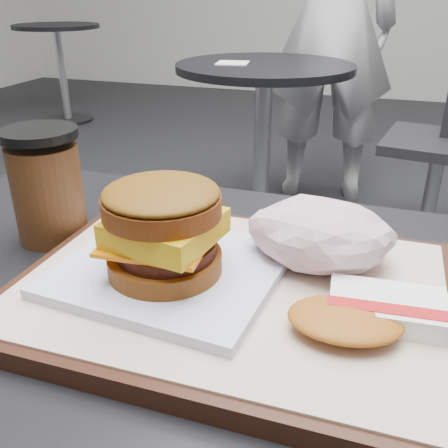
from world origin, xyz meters
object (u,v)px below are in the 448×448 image
crumpled_wrapper (321,234)px  patron (332,22)px  coffee_cup (47,188)px  breakfast_sandwich (166,239)px  hash_brown (369,313)px  neighbor_table (263,114)px  serving_tray (232,291)px

crumpled_wrapper → patron: size_ratio=0.08×
coffee_cup → patron: patron is taller
coffee_cup → patron: bearing=89.2°
breakfast_sandwich → patron: 2.23m
crumpled_wrapper → coffee_cup: coffee_cup is taller
hash_brown → neighbor_table: size_ratio=0.16×
serving_tray → patron: 2.22m
serving_tray → patron: patron is taller
serving_tray → neighbor_table: size_ratio=0.51×
patron → serving_tray: bearing=83.4°
neighbor_table → patron: bearing=73.9°
breakfast_sandwich → coffee_cup: size_ratio=1.64×
hash_brown → coffee_cup: bearing=166.5°
hash_brown → neighbor_table: (-0.49, 1.64, -0.25)m
serving_tray → coffee_cup: coffee_cup is taller
crumpled_wrapper → patron: patron is taller
breakfast_sandwich → patron: (-0.14, 2.22, 0.04)m
neighbor_table → coffee_cup: bearing=-84.7°
serving_tray → neighbor_table: serving_tray is taller
coffee_cup → patron: size_ratio=0.07×
crumpled_wrapper → neighbor_table: 1.63m
serving_tray → breakfast_sandwich: 0.08m
neighbor_table → crumpled_wrapper: bearing=-74.2°
hash_brown → crumpled_wrapper: bearing=120.8°
serving_tray → coffee_cup: (-0.23, 0.06, 0.05)m
serving_tray → breakfast_sandwich: bearing=-167.3°
breakfast_sandwich → crumpled_wrapper: (0.12, 0.07, -0.01)m
crumpled_wrapper → coffee_cup: 0.29m
serving_tray → breakfast_sandwich: size_ratio=1.86×
coffee_cup → neighbor_table: size_ratio=0.17×
breakfast_sandwich → coffee_cup: coffee_cup is taller
hash_brown → patron: 2.26m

